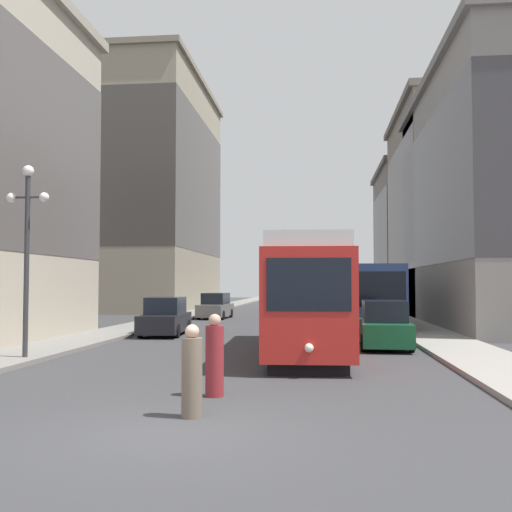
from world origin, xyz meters
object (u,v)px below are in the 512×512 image
parked_car_left_near (215,307)px  lamp_post_left_near (27,232)px  parked_car_right_far (384,326)px  transit_bus (369,293)px  pedestrian_crossing_near (215,358)px  streetcar (305,294)px  pedestrian_crossing_far (192,374)px  parked_car_left_mid (165,318)px

parked_car_left_near → lamp_post_left_near: (-1.90, -24.14, 3.27)m
parked_car_right_far → lamp_post_left_near: lamp_post_left_near is taller
transit_bus → pedestrian_crossing_near: 22.93m
transit_bus → parked_car_right_far: transit_bus is taller
streetcar → pedestrian_crossing_near: size_ratio=6.98×
transit_bus → pedestrian_crossing_far: transit_bus is taller
pedestrian_crossing_near → transit_bus: bearing=-36.3°
parked_car_right_far → lamp_post_left_near: bearing=26.2°
pedestrian_crossing_far → lamp_post_left_near: size_ratio=0.28×
parked_car_left_mid → parked_car_right_far: (9.86, -4.74, -0.00)m
parked_car_right_far → pedestrian_crossing_far: parked_car_right_far is taller
pedestrian_crossing_near → parked_car_right_far: bearing=-47.6°
parked_car_right_far → transit_bus: bearing=-90.2°
parked_car_right_far → pedestrian_crossing_near: 11.57m
transit_bus → pedestrian_crossing_far: bearing=-103.1°
parked_car_left_near → parked_car_right_far: 21.20m
parked_car_left_near → streetcar: bearing=-68.5°
parked_car_right_far → lamp_post_left_near: 13.34m
pedestrian_crossing_near → lamp_post_left_near: size_ratio=0.29×
lamp_post_left_near → transit_bus: bearing=54.7°
pedestrian_crossing_far → lamp_post_left_near: bearing=53.9°
streetcar → parked_car_right_far: size_ratio=2.65×
parked_car_left_near → pedestrian_crossing_far: bearing=-78.0°
lamp_post_left_near → streetcar: bearing=22.7°
pedestrian_crossing_far → pedestrian_crossing_near: bearing=8.6°
parked_car_right_far → pedestrian_crossing_far: (-4.83, -12.62, -0.05)m
pedestrian_crossing_near → parked_car_left_mid: bearing=-4.9°
streetcar → pedestrian_crossing_far: size_ratio=7.35×
lamp_post_left_near → pedestrian_crossing_far: bearing=-46.3°
parked_car_left_near → parked_car_left_mid: size_ratio=0.97×
transit_bus → parked_car_right_far: (-0.39, -11.78, -1.10)m
streetcar → parked_car_left_mid: size_ratio=2.58×
parked_car_left_near → pedestrian_crossing_far: (5.02, -31.39, -0.05)m
parked_car_right_far → parked_car_left_mid: bearing=-24.0°
streetcar → transit_bus: size_ratio=1.02×
pedestrian_crossing_far → lamp_post_left_near: (-6.93, 7.24, 3.32)m
transit_bus → parked_car_left_mid: (-10.25, -7.04, -1.10)m
parked_car_left_near → pedestrian_crossing_near: bearing=-77.2°
streetcar → parked_car_left_mid: 9.51m
streetcar → pedestrian_crossing_near: (-1.78, -8.82, -1.26)m
streetcar → pedestrian_crossing_far: streetcar is taller
transit_bus → parked_car_left_mid: transit_bus is taller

